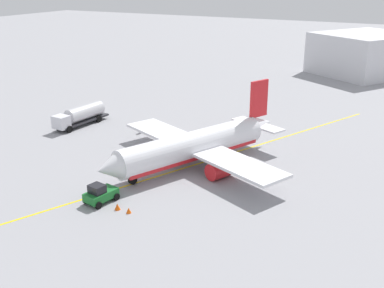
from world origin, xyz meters
name	(u,v)px	position (x,y,z in m)	size (l,w,h in m)	color
ground_plane	(192,166)	(0.00, 0.00, 0.00)	(400.00, 400.00, 0.00)	#939399
airplane	(195,146)	(-0.45, 0.19, 2.62)	(27.22, 27.16, 9.61)	white
fuel_tanker	(80,115)	(-6.77, -24.18, 1.73)	(10.69, 3.51, 3.15)	#2D2D33
pushback_tug	(100,194)	(13.81, -4.03, 1.01)	(3.90, 2.87, 2.20)	#196B28
refueling_worker	(142,127)	(-8.34, -13.29, 0.82)	(0.42, 0.56, 1.71)	navy
safety_cone_nose	(129,210)	(14.44, 0.12, 0.30)	(0.55, 0.55, 0.61)	#F2590F
safety_cone_wingtip	(117,207)	(14.37, -1.37, 0.35)	(0.64, 0.64, 0.71)	#F2590F
distant_hangar	(366,54)	(-72.51, 10.18, 4.90)	(29.21, 28.26, 9.81)	silver
taxi_line_marking	(192,166)	(0.00, 0.00, 0.01)	(76.51, 0.30, 0.01)	yellow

